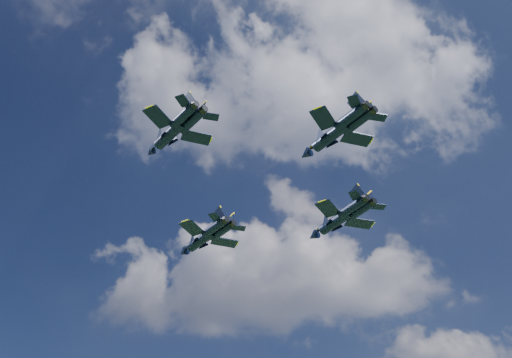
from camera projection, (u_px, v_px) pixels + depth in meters
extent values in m
cylinder|color=black|center=(202.00, 240.00, 92.58)|extent=(7.36, 6.39, 1.63)
cone|color=black|center=(183.00, 252.00, 95.71)|extent=(2.80, 2.68, 1.54)
ellipsoid|color=brown|center=(191.00, 245.00, 94.67)|extent=(2.57, 2.32, 0.74)
cube|color=black|center=(192.00, 228.00, 89.84)|extent=(3.47, 4.67, 0.16)
cube|color=black|center=(224.00, 242.00, 93.16)|extent=(4.78, 4.08, 0.16)
cube|color=black|center=(215.00, 217.00, 87.43)|extent=(1.75, 2.39, 0.13)
cube|color=black|center=(239.00, 228.00, 89.83)|extent=(2.53, 2.10, 0.13)
cube|color=black|center=(219.00, 215.00, 89.34)|extent=(2.46, 1.58, 2.72)
cube|color=black|center=(229.00, 220.00, 90.36)|extent=(1.76, 2.17, 2.72)
cylinder|color=black|center=(170.00, 134.00, 77.82)|extent=(6.97, 6.12, 1.55)
cone|color=black|center=(151.00, 152.00, 80.82)|extent=(2.66, 2.55, 1.46)
ellipsoid|color=brown|center=(160.00, 142.00, 79.82)|extent=(2.44, 2.22, 0.71)
cube|color=black|center=(158.00, 117.00, 75.22)|extent=(3.33, 4.45, 0.16)
cube|color=black|center=(196.00, 137.00, 78.35)|extent=(4.55, 3.86, 0.16)
cube|color=black|center=(183.00, 101.00, 72.91)|extent=(1.68, 2.28, 0.12)
cube|color=black|center=(211.00, 117.00, 75.17)|extent=(2.40, 1.99, 0.12)
cube|color=black|center=(189.00, 102.00, 74.72)|extent=(2.33, 1.51, 2.59)
cube|color=black|center=(200.00, 109.00, 75.67)|extent=(1.66, 2.08, 2.59)
cylinder|color=black|center=(336.00, 221.00, 90.44)|extent=(7.34, 7.00, 1.69)
cone|color=black|center=(313.00, 236.00, 93.88)|extent=(2.87, 2.83, 1.60)
ellipsoid|color=brown|center=(322.00, 227.00, 92.72)|extent=(2.59, 2.51, 0.77)
cube|color=black|center=(328.00, 209.00, 87.67)|extent=(3.83, 4.91, 0.17)
cube|color=black|center=(359.00, 223.00, 90.83)|extent=(4.95, 4.04, 0.17)
cube|color=black|center=(355.00, 195.00, 84.97)|extent=(1.94, 2.54, 0.13)
cube|color=black|center=(378.00, 207.00, 87.25)|extent=(2.59, 2.07, 0.13)
cube|color=black|center=(357.00, 194.00, 86.92)|extent=(2.47, 1.66, 2.83)
cube|color=black|center=(367.00, 199.00, 87.88)|extent=(1.68, 2.37, 2.83)
cylinder|color=black|center=(331.00, 136.00, 75.55)|extent=(6.90, 6.23, 1.55)
cone|color=black|center=(305.00, 155.00, 78.61)|extent=(2.66, 2.57, 1.47)
ellipsoid|color=brown|center=(316.00, 144.00, 77.59)|extent=(2.42, 2.25, 0.71)
cube|color=black|center=(323.00, 118.00, 72.97)|extent=(3.39, 4.48, 0.16)
cube|color=black|center=(357.00, 139.00, 76.03)|extent=(4.55, 3.82, 0.16)
cube|color=black|center=(354.00, 101.00, 70.60)|extent=(1.71, 2.30, 0.12)
cube|color=black|center=(378.00, 117.00, 72.81)|extent=(2.40, 1.96, 0.12)
cube|color=black|center=(356.00, 102.00, 72.40)|extent=(2.31, 1.52, 2.60)
cube|color=black|center=(366.00, 109.00, 73.34)|extent=(1.63, 2.11, 2.60)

